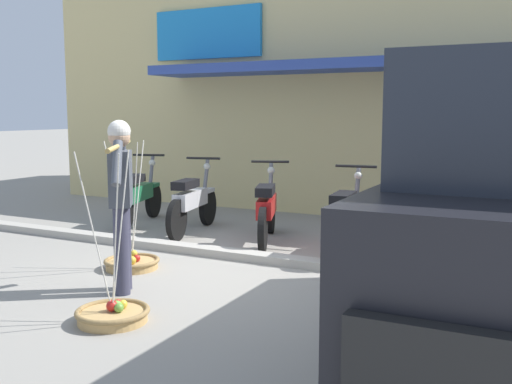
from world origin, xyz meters
name	(u,v)px	position (x,y,z in m)	size (l,w,h in m)	color
ground_plane	(220,274)	(0.00, 0.00, 0.00)	(90.00, 90.00, 0.00)	gray
sidewalk_curb	(249,256)	(0.00, 0.70, 0.05)	(20.00, 0.24, 0.10)	#AEA89C
fruit_vendor	(121,194)	(-0.51, -1.00, 0.98)	(1.02, 1.49, 1.70)	#38384C
fruit_basket_left_side	(113,313)	(-0.02, -1.73, 0.08)	(0.63, 0.63, 1.45)	tan
fruit_basket_right_side	(132,262)	(-1.00, -0.26, 0.08)	(0.63, 0.63, 1.45)	tan
motorcycle_nearest_shop	(139,196)	(-2.66, 1.98, 0.45)	(0.69, 1.77, 1.09)	black
motorcycle_second_in_row	(192,202)	(-1.53, 1.79, 0.45)	(0.58, 1.80, 1.09)	black
motorcycle_third_in_row	(267,210)	(-0.26, 1.70, 0.45)	(0.78, 1.73, 1.09)	black
motorcycle_end_of_row	(347,219)	(0.95, 1.51, 0.45)	(0.54, 1.82, 1.09)	black
storefront_building	(399,96)	(0.29, 6.58, 2.10)	(13.00, 6.00, 4.20)	#DBC684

